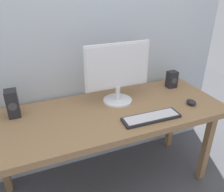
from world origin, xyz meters
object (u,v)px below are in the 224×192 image
(speaker_left, at_px, (12,104))
(keyboard_primary, at_px, (151,118))
(monitor, at_px, (118,72))
(mouse, at_px, (191,102))
(desk, at_px, (107,119))
(speaker_right, at_px, (172,79))

(speaker_left, bearing_deg, keyboard_primary, -24.68)
(monitor, height_order, mouse, monitor)
(desk, bearing_deg, keyboard_primary, -40.37)
(monitor, relative_size, speaker_right, 3.44)
(monitor, xyz_separation_m, keyboard_primary, (0.11, -0.33, -0.24))
(monitor, xyz_separation_m, mouse, (0.51, -0.27, -0.23))
(keyboard_primary, bearing_deg, speaker_left, 155.32)
(speaker_left, bearing_deg, monitor, -5.13)
(keyboard_primary, height_order, speaker_right, speaker_right)
(keyboard_primary, distance_m, speaker_right, 0.60)
(keyboard_primary, bearing_deg, monitor, 108.73)
(keyboard_primary, bearing_deg, mouse, 8.85)
(desk, distance_m, monitor, 0.37)
(mouse, bearing_deg, keyboard_primary, -179.30)
(monitor, height_order, speaker_left, monitor)
(keyboard_primary, distance_m, mouse, 0.40)
(monitor, height_order, keyboard_primary, monitor)
(speaker_left, bearing_deg, desk, -16.94)
(monitor, height_order, speaker_right, monitor)
(keyboard_primary, xyz_separation_m, mouse, (0.39, 0.06, 0.01))
(desk, height_order, speaker_right, speaker_right)
(mouse, distance_m, speaker_left, 1.32)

